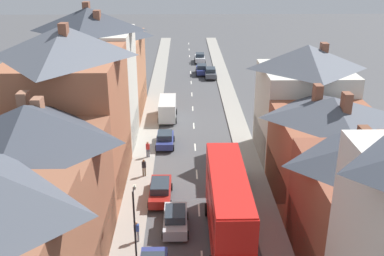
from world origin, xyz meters
TOP-DOWN VIEW (x-y plane):
  - pavement_left at (-5.10, 38.00)m, footprint 2.20×104.00m
  - pavement_right at (5.10, 38.00)m, footprint 2.20×104.00m
  - centre_line_dashes at (0.00, 36.00)m, footprint 0.14×97.80m
  - terrace_row_left at (-10.19, 18.84)m, footprint 8.00×57.95m
  - double_decker_bus_lead at (1.79, 13.92)m, footprint 2.74×10.80m
  - car_near_blue at (3.10, 56.66)m, footprint 1.90×4.12m
  - car_parked_left_a at (1.80, 58.78)m, footprint 1.90×3.93m
  - car_parked_right_a at (-1.80, 15.45)m, footprint 1.90×3.95m
  - car_mid_black at (1.80, 66.98)m, footprint 1.90×3.83m
  - car_mid_white at (-3.10, 30.34)m, footprint 1.90×3.83m
  - car_far_grey at (3.10, 21.92)m, footprint 1.90×4.55m
  - car_parked_right_b at (-3.10, 19.74)m, footprint 1.90×4.50m
  - delivery_van at (-3.10, 38.37)m, footprint 2.20×5.20m
  - pedestrian_mid_left at (-4.46, 13.86)m, footprint 0.36×0.22m
  - pedestrian_mid_right at (-4.73, 23.55)m, footprint 0.36×0.22m
  - pedestrian_far_left at (-4.67, 27.47)m, footprint 0.36×0.22m
  - street_lamp at (-4.25, 11.55)m, footprint 0.20×1.12m

SIDE VIEW (x-z plane):
  - centre_line_dashes at x=0.00m, z-range 0.00..0.01m
  - pavement_left at x=-5.10m, z-range 0.00..0.14m
  - pavement_right at x=5.10m, z-range 0.00..0.14m
  - car_mid_white at x=-3.10m, z-range 0.01..1.58m
  - car_near_blue at x=3.10m, z-range 0.01..1.64m
  - car_parked_left_a at x=1.80m, z-range 0.00..1.64m
  - car_far_grey at x=3.10m, z-range 0.01..1.65m
  - car_parked_right_b at x=-3.10m, z-range 0.01..1.65m
  - car_mid_black at x=1.80m, z-range 0.00..1.69m
  - car_parked_right_a at x=-1.80m, z-range 0.00..1.70m
  - pedestrian_mid_left at x=-4.46m, z-range 0.23..1.84m
  - pedestrian_mid_right at x=-4.73m, z-range 0.23..1.84m
  - pedestrian_far_left at x=-4.67m, z-range 0.23..1.84m
  - delivery_van at x=-3.10m, z-range 0.13..2.54m
  - double_decker_bus_lead at x=1.79m, z-range 0.17..5.47m
  - street_lamp at x=-4.25m, z-range 0.49..5.99m
  - terrace_row_left at x=-10.19m, z-range -1.10..13.32m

